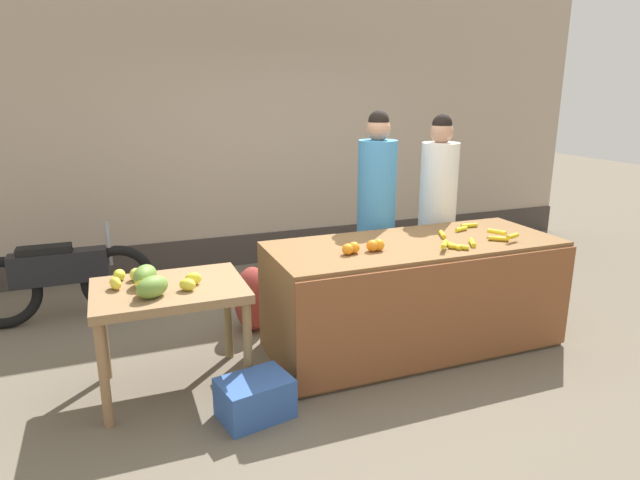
{
  "coord_description": "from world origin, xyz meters",
  "views": [
    {
      "loc": [
        -1.64,
        -3.56,
        2.02
      ],
      "look_at": [
        -0.2,
        0.15,
        0.92
      ],
      "focal_mm": 30.82,
      "sensor_mm": 36.0,
      "label": 1
    }
  ],
  "objects": [
    {
      "name": "ground_plane",
      "position": [
        0.0,
        0.0,
        0.0
      ],
      "size": [
        24.0,
        24.0,
        0.0
      ],
      "primitive_type": "plane",
      "color": "#665B4C"
    },
    {
      "name": "fruit_stall_counter",
      "position": [
        0.54,
        -0.01,
        0.43
      ],
      "size": [
        2.29,
        0.94,
        0.87
      ],
      "color": "brown",
      "rests_on": "ground"
    },
    {
      "name": "vendor_woman_blue_shirt",
      "position": [
        0.55,
        0.7,
        0.93
      ],
      "size": [
        0.34,
        0.34,
        1.85
      ],
      "color": "#33333D",
      "rests_on": "ground"
    },
    {
      "name": "side_table_wooden",
      "position": [
        -1.34,
        0.0,
        0.65
      ],
      "size": [
        0.99,
        0.73,
        0.75
      ],
      "color": "olive",
      "rests_on": "ground"
    },
    {
      "name": "banana_bunch_pile",
      "position": [
        0.95,
        -0.13,
        0.9
      ],
      "size": [
        0.75,
        0.61,
        0.07
      ],
      "color": "yellow",
      "rests_on": "fruit_stall_counter"
    },
    {
      "name": "market_wall_back",
      "position": [
        0.0,
        2.68,
        1.65
      ],
      "size": [
        8.7,
        0.23,
        3.36
      ],
      "color": "tan",
      "rests_on": "ground"
    },
    {
      "name": "orange_pile",
      "position": [
        0.04,
        -0.11,
        0.91
      ],
      "size": [
        0.34,
        0.1,
        0.09
      ],
      "color": "orange",
      "rests_on": "fruit_stall_counter"
    },
    {
      "name": "parked_motorcycle",
      "position": [
        -2.13,
        1.55,
        0.4
      ],
      "size": [
        1.6,
        0.18,
        0.88
      ],
      "color": "black",
      "rests_on": "ground"
    },
    {
      "name": "mango_papaya_pile",
      "position": [
        -1.46,
        -0.02,
        0.81
      ],
      "size": [
        0.59,
        0.59,
        0.14
      ],
      "color": "gold",
      "rests_on": "side_table_wooden"
    },
    {
      "name": "vendor_woman_white_shirt",
      "position": [
        1.18,
        0.69,
        0.91
      ],
      "size": [
        0.34,
        0.34,
        1.8
      ],
      "color": "#33333D",
      "rests_on": "ground"
    },
    {
      "name": "produce_crate",
      "position": [
        -0.91,
        -0.54,
        0.13
      ],
      "size": [
        0.5,
        0.4,
        0.26
      ],
      "primitive_type": "cube",
      "rotation": [
        0.0,
        0.0,
        0.2
      ],
      "color": "#3359A5",
      "rests_on": "ground"
    },
    {
      "name": "produce_sack",
      "position": [
        -0.59,
        0.74,
        0.28
      ],
      "size": [
        0.46,
        0.47,
        0.57
      ],
      "primitive_type": "ellipsoid",
      "rotation": [
        0.0,
        0.0,
        0.93
      ],
      "color": "maroon",
      "rests_on": "ground"
    }
  ]
}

